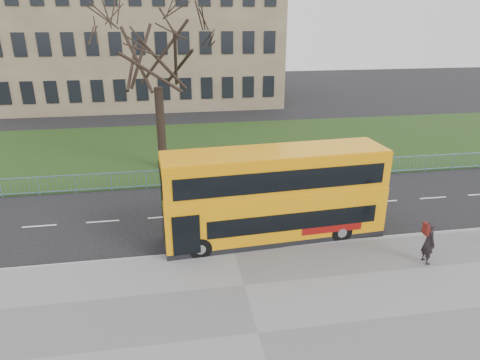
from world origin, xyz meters
name	(u,v)px	position (x,y,z in m)	size (l,w,h in m)	color
ground	(229,236)	(0.00, 0.00, 0.00)	(120.00, 120.00, 0.00)	black
pavement	(258,334)	(0.00, -6.75, 0.06)	(80.00, 10.50, 0.12)	slate
kerb	(234,251)	(0.00, -1.55, 0.07)	(80.00, 0.20, 0.14)	gray
grass_verge	(203,147)	(0.00, 14.30, 0.04)	(80.00, 15.40, 0.08)	#1E3A15
guard_railing	(213,176)	(0.00, 6.60, 0.55)	(40.00, 0.12, 1.10)	#6996BC
bare_tree	(157,71)	(-3.00, 10.00, 6.42)	(8.88, 8.88, 12.68)	black
civic_building	(142,39)	(-5.00, 35.00, 7.00)	(30.00, 15.00, 14.00)	#78634C
yellow_bus	(274,193)	(2.01, -0.49, 2.22)	(10.02, 2.97, 4.15)	#FFA00A
pedestrian	(429,242)	(7.66, -3.76, 1.03)	(0.67, 0.44, 1.83)	black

